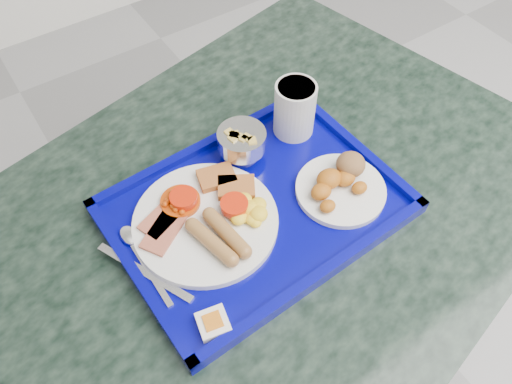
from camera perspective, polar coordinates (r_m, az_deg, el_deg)
table at (r=1.01m, az=-1.41°, el=-9.30°), size 1.32×1.02×0.74m
tray at (r=0.85m, az=0.00°, el=-1.86°), size 0.48×0.36×0.03m
main_plate at (r=0.82m, az=-5.27°, el=-2.94°), size 0.24×0.24×0.04m
bread_plate at (r=0.86m, az=9.67°, el=1.01°), size 0.16×0.16×0.05m
fruit_bowl at (r=0.88m, az=-1.66°, el=5.86°), size 0.09×0.09×0.06m
juice_cup at (r=0.92m, az=4.45°, el=9.59°), size 0.08×0.08×0.11m
spoon at (r=0.82m, az=-13.70°, el=-5.99°), size 0.03×0.17×0.01m
knife at (r=0.79m, az=-12.63°, el=-8.94°), size 0.09×0.17×0.00m
jam_packet at (r=0.74m, az=-4.92°, el=-14.71°), size 0.05×0.05×0.02m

